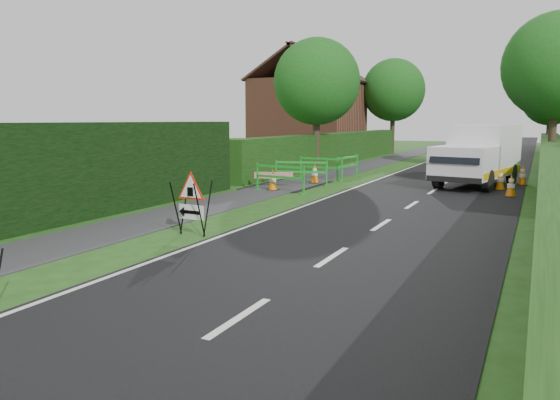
% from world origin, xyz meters
% --- Properties ---
extents(ground, '(120.00, 120.00, 0.00)m').
position_xyz_m(ground, '(0.00, 0.00, 0.00)').
color(ground, '#224814').
rests_on(ground, ground).
extents(road_surface, '(6.00, 90.00, 0.02)m').
position_xyz_m(road_surface, '(2.50, 35.00, 0.00)').
color(road_surface, black).
rests_on(road_surface, ground).
extents(footpath, '(2.00, 90.00, 0.02)m').
position_xyz_m(footpath, '(-3.00, 35.00, 0.01)').
color(footpath, '#2D2D30').
rests_on(footpath, ground).
extents(hedge_west_near, '(1.10, 18.00, 2.50)m').
position_xyz_m(hedge_west_near, '(-5.00, 0.00, 0.00)').
color(hedge_west_near, black).
rests_on(hedge_west_near, ground).
extents(hedge_west_far, '(1.00, 24.00, 1.80)m').
position_xyz_m(hedge_west_far, '(-5.00, 22.00, 0.00)').
color(hedge_west_far, '#14380F').
rests_on(hedge_west_far, ground).
extents(hedge_east, '(1.20, 50.00, 1.50)m').
position_xyz_m(hedge_east, '(6.50, 16.00, 0.00)').
color(hedge_east, '#14380F').
rests_on(hedge_east, ground).
extents(house_west, '(7.50, 7.40, 7.88)m').
position_xyz_m(house_west, '(-10.00, 30.00, 2.90)').
color(house_west, brown).
rests_on(house_west, ground).
extents(tree_nw, '(4.40, 4.40, 6.70)m').
position_xyz_m(tree_nw, '(-4.60, 18.00, 4.48)').
color(tree_nw, '#2D2116').
rests_on(tree_nw, ground).
extents(tree_ne, '(5.20, 5.20, 7.79)m').
position_xyz_m(tree_ne, '(6.40, 22.00, 5.17)').
color(tree_ne, '#2D2116').
rests_on(tree_ne, ground).
extents(tree_fw, '(4.80, 4.80, 7.24)m').
position_xyz_m(tree_fw, '(-4.60, 34.00, 4.83)').
color(tree_fw, '#2D2116').
rests_on(tree_fw, ground).
extents(tree_fe, '(4.20, 4.20, 6.33)m').
position_xyz_m(tree_fe, '(6.40, 38.00, 4.22)').
color(tree_fe, '#2D2116').
rests_on(tree_fe, ground).
extents(triangle_sign, '(0.88, 0.88, 1.21)m').
position_xyz_m(triangle_sign, '(-1.02, 1.49, 0.84)').
color(triangle_sign, black).
rests_on(triangle_sign, ground).
extents(works_van, '(2.99, 5.46, 2.36)m').
position_xyz_m(works_van, '(3.76, 14.15, 1.25)').
color(works_van, silver).
rests_on(works_van, ground).
extents(traffic_cone_0, '(0.38, 0.38, 0.79)m').
position_xyz_m(traffic_cone_0, '(5.10, 11.26, 0.39)').
color(traffic_cone_0, black).
rests_on(traffic_cone_0, ground).
extents(traffic_cone_1, '(0.38, 0.38, 0.79)m').
position_xyz_m(traffic_cone_1, '(4.65, 13.04, 0.39)').
color(traffic_cone_1, black).
rests_on(traffic_cone_1, ground).
extents(traffic_cone_2, '(0.38, 0.38, 0.79)m').
position_xyz_m(traffic_cone_2, '(5.34, 15.10, 0.39)').
color(traffic_cone_2, black).
rests_on(traffic_cone_2, ground).
extents(traffic_cone_3, '(0.38, 0.38, 0.79)m').
position_xyz_m(traffic_cone_3, '(-2.85, 9.36, 0.39)').
color(traffic_cone_3, black).
rests_on(traffic_cone_3, ground).
extents(traffic_cone_4, '(0.38, 0.38, 0.79)m').
position_xyz_m(traffic_cone_4, '(-2.32, 12.14, 0.39)').
color(traffic_cone_4, black).
rests_on(traffic_cone_4, ground).
extents(ped_barrier_0, '(2.09, 0.66, 1.00)m').
position_xyz_m(ped_barrier_0, '(-2.40, 9.02, 0.63)').
color(ped_barrier_0, green).
rests_on(ped_barrier_0, ground).
extents(ped_barrier_1, '(2.08, 0.86, 1.00)m').
position_xyz_m(ped_barrier_1, '(-2.48, 11.14, 0.63)').
color(ped_barrier_1, green).
rests_on(ped_barrier_1, ground).
extents(ped_barrier_2, '(2.09, 0.59, 1.00)m').
position_xyz_m(ped_barrier_2, '(-2.54, 13.39, 0.63)').
color(ped_barrier_2, green).
rests_on(ped_barrier_2, ground).
extents(ped_barrier_3, '(0.61, 2.09, 1.00)m').
position_xyz_m(ped_barrier_3, '(-1.72, 14.51, 0.63)').
color(ped_barrier_3, green).
rests_on(ped_barrier_3, ground).
extents(redwhite_plank, '(1.43, 0.54, 0.25)m').
position_xyz_m(redwhite_plank, '(-3.32, 10.36, 0.00)').
color(redwhite_plank, red).
rests_on(redwhite_plank, ground).
extents(hatchback_car, '(2.51, 3.44, 1.09)m').
position_xyz_m(hatchback_car, '(2.93, 25.08, 0.54)').
color(hatchback_car, white).
rests_on(hatchback_car, ground).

